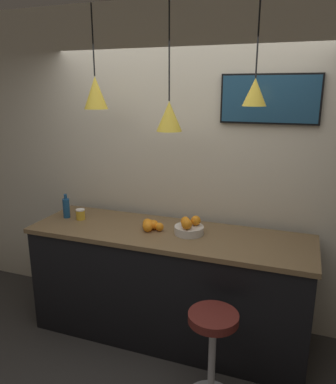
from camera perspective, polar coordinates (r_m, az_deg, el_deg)
The scene contains 11 objects.
back_wall at distance 3.47m, azimuth 2.66°, elevation 3.73°, with size 8.00×0.06×2.90m.
service_counter at distance 3.38m, azimuth 0.00°, elevation -13.89°, with size 2.40×0.72×0.99m.
bar_stool at distance 2.76m, azimuth 6.78°, elevation -21.91°, with size 0.36×0.36×0.71m.
fruit_bowl at distance 3.11m, azimuth 3.24°, elevation -5.44°, with size 0.24×0.24×0.15m.
orange_pile at distance 3.22m, azimuth -2.78°, elevation -5.04°, with size 0.20×0.17×0.08m.
juice_bottle at distance 3.61m, azimuth -15.24°, elevation -2.32°, with size 0.06×0.06×0.23m.
spread_jar at distance 3.54m, azimuth -13.19°, elevation -3.33°, with size 0.08×0.08×0.10m.
pendant_lamp_left at distance 3.25m, azimuth -10.99°, elevation 14.66°, with size 0.20×0.20×0.81m.
pendant_lamp_middle at distance 2.98m, azimuth 0.18°, elevation 11.55°, with size 0.20×0.20×0.97m.
pendant_lamp_right at distance 2.82m, azimuth 13.10°, elevation 14.69°, with size 0.17×0.17×0.77m.
mounted_tv at distance 3.20m, azimuth 15.24°, elevation 13.50°, with size 0.79×0.04×0.40m.
Camera 1 is at (1.01, -1.99, 2.16)m, focal length 35.00 mm.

